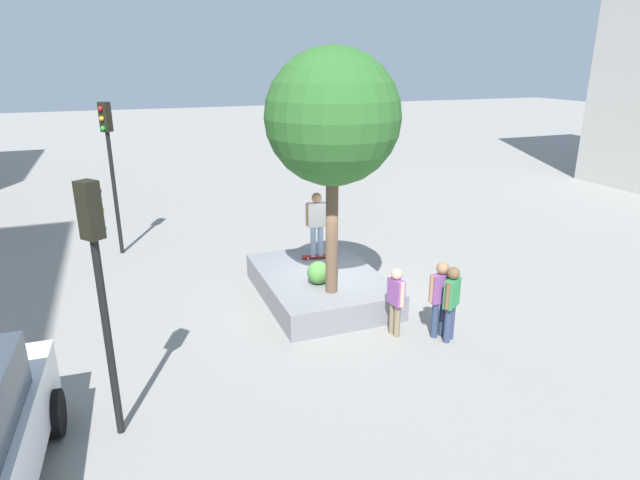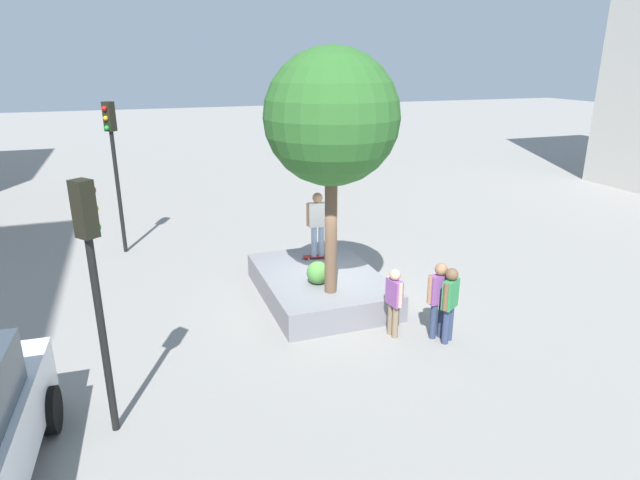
{
  "view_description": "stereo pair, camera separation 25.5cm",
  "coord_description": "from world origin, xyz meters",
  "views": [
    {
      "loc": [
        -11.31,
        4.66,
        5.79
      ],
      "look_at": [
        0.46,
        0.21,
        1.54
      ],
      "focal_mm": 30.02,
      "sensor_mm": 36.0,
      "label": 1
    },
    {
      "loc": [
        -11.4,
        4.42,
        5.79
      ],
      "look_at": [
        0.46,
        0.21,
        1.54
      ],
      "focal_mm": 30.02,
      "sensor_mm": 36.0,
      "label": 2
    }
  ],
  "objects": [
    {
      "name": "traffic_light_median",
      "position": [
        -3.31,
        5.13,
        2.88
      ],
      "size": [
        0.37,
        0.37,
        4.19
      ],
      "color": "black",
      "rests_on": "ground"
    },
    {
      "name": "plaza_tree",
      "position": [
        -0.65,
        0.35,
        4.62
      ],
      "size": [
        2.9,
        2.9,
        5.45
      ],
      "color": "brown",
      "rests_on": "planter_ledge"
    },
    {
      "name": "boxwood_shrub",
      "position": [
        -0.11,
        0.47,
        0.92
      ],
      "size": [
        0.55,
        0.55,
        0.55
      ],
      "primitive_type": "sphere",
      "color": "#4C8C3D",
      "rests_on": "planter_ledge"
    },
    {
      "name": "bystander_watching",
      "position": [
        -2.63,
        -1.6,
        0.98
      ],
      "size": [
        0.41,
        0.5,
        1.7
      ],
      "color": "navy",
      "rests_on": "ground"
    },
    {
      "name": "skateboard",
      "position": [
        1.52,
        -0.1,
        0.7
      ],
      "size": [
        0.36,
        0.83,
        0.07
      ],
      "color": "#A51E1E",
      "rests_on": "planter_ledge"
    },
    {
      "name": "pedestrian_crossing",
      "position": [
        -2.0,
        -0.62,
        0.91
      ],
      "size": [
        0.53,
        0.24,
        1.57
      ],
      "color": "#847056",
      "rests_on": "ground"
    },
    {
      "name": "ground_plane",
      "position": [
        0.0,
        0.0,
        0.0
      ],
      "size": [
        120.0,
        120.0,
        0.0
      ],
      "primitive_type": "plane",
      "color": "gray"
    },
    {
      "name": "passerby_with_bag",
      "position": [
        -2.39,
        -1.49,
        1.0
      ],
      "size": [
        0.27,
        0.59,
        1.74
      ],
      "color": "navy",
      "rests_on": "ground"
    },
    {
      "name": "traffic_light_corner",
      "position": [
        5.75,
        4.9,
        3.16
      ],
      "size": [
        0.37,
        0.37,
        4.64
      ],
      "color": "black",
      "rests_on": "ground"
    },
    {
      "name": "skateboarder",
      "position": [
        1.52,
        -0.1,
        1.73
      ],
      "size": [
        0.27,
        0.59,
        1.77
      ],
      "color": "#8C9EB7",
      "rests_on": "skateboard"
    },
    {
      "name": "planter_ledge",
      "position": [
        0.46,
        0.21,
        0.32
      ],
      "size": [
        4.05,
        2.86,
        0.64
      ],
      "primitive_type": "cube",
      "color": "gray",
      "rests_on": "ground"
    }
  ]
}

